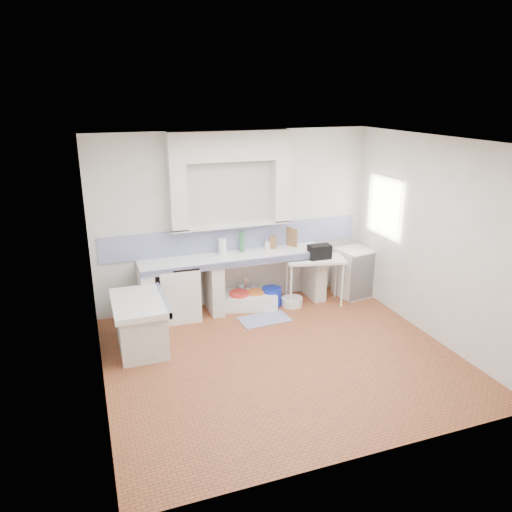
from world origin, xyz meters
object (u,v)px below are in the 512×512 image
object	(u,v)px
sink	(249,301)
fridge	(354,272)
stove	(179,292)
side_table	(314,281)

from	to	relation	value
sink	fridge	distance (m)	1.89
sink	fridge	xyz separation A→B (m)	(1.86, -0.12, 0.30)
stove	fridge	distance (m)	3.00
side_table	fridge	world-z (taller)	fridge
side_table	fridge	bearing A→B (deg)	18.90
sink	fridge	world-z (taller)	fridge
sink	side_table	bearing A→B (deg)	6.13
stove	sink	size ratio (longest dim) A/B	0.95
sink	fridge	size ratio (longest dim) A/B	1.08
stove	side_table	distance (m)	2.22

